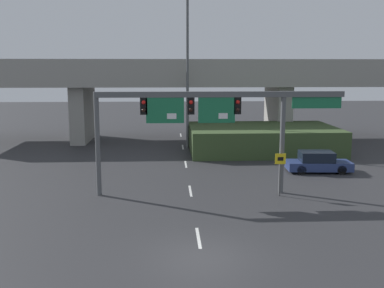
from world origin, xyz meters
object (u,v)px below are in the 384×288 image
object	(u,v)px
signal_gantry	(209,112)
highway_light_pole_near	(187,65)
speed_limit_sign	(280,168)
parked_sedan_near_right	(318,162)

from	to	relation	value
signal_gantry	highway_light_pole_near	bearing A→B (deg)	92.22
signal_gantry	speed_limit_sign	bearing A→B (deg)	-9.03
signal_gantry	highway_light_pole_near	distance (m)	15.13
speed_limit_sign	highway_light_pole_near	bearing A→B (deg)	106.42
speed_limit_sign	highway_light_pole_near	world-z (taller)	highway_light_pole_near
highway_light_pole_near	parked_sedan_near_right	xyz separation A→B (m)	(8.69, -9.74, -6.76)
highway_light_pole_near	parked_sedan_near_right	size ratio (longest dim) A/B	3.13
speed_limit_sign	parked_sedan_near_right	size ratio (longest dim) A/B	0.56
highway_light_pole_near	speed_limit_sign	bearing A→B (deg)	-73.58
signal_gantry	highway_light_pole_near	world-z (taller)	highway_light_pole_near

